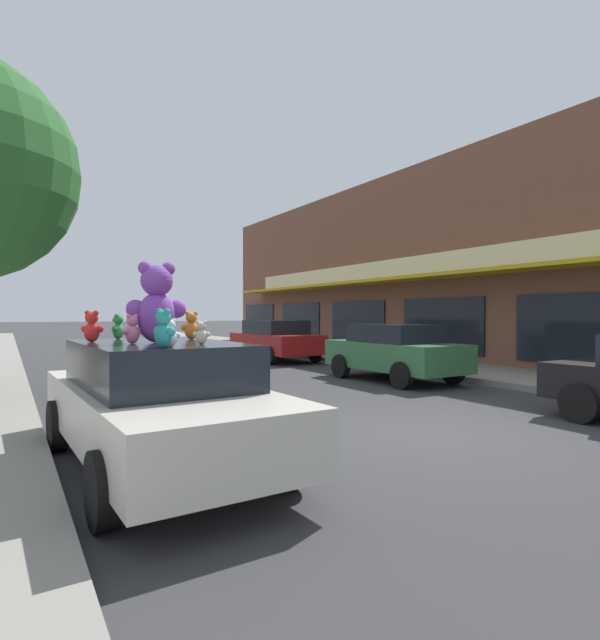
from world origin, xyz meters
name	(u,v)px	position (x,y,z in m)	size (l,w,h in m)	color
ground_plane	(416,432)	(0.00, 0.00, 0.00)	(260.00, 260.00, 0.00)	#333335
storefront_row	(544,267)	(14.30, 7.36, 3.80)	(13.41, 35.39, 7.60)	brown
plush_art_car	(157,401)	(-3.87, 0.22, 0.78)	(2.13, 4.66, 1.47)	beige
teddy_bear_giant	(157,304)	(-3.89, 0.14, 1.91)	(0.70, 0.45, 0.93)	purple
teddy_bear_red	(92,327)	(-4.52, 0.63, 1.65)	(0.27, 0.24, 0.37)	red
teddy_bear_green	(118,327)	(-4.11, 1.25, 1.63)	(0.21, 0.24, 0.34)	green
teddy_bear_white	(170,333)	(-3.98, -0.73, 1.60)	(0.21, 0.13, 0.29)	white
teddy_bear_teal	(163,329)	(-4.08, -0.85, 1.65)	(0.22, 0.29, 0.38)	teal
teddy_bear_blue	(168,325)	(-3.48, 1.15, 1.65)	(0.23, 0.28, 0.37)	blue
teddy_bear_cream	(201,333)	(-3.56, -0.43, 1.59)	(0.20, 0.15, 0.26)	beige
teddy_bear_pink	(132,329)	(-4.18, 0.08, 1.63)	(0.25, 0.19, 0.33)	pink
teddy_bear_brown	(167,334)	(-3.98, -0.61, 1.59)	(0.17, 0.18, 0.26)	olive
teddy_bear_orange	(191,326)	(-3.30, 0.69, 1.64)	(0.28, 0.20, 0.37)	orange
parked_car_far_center	(394,351)	(3.61, 4.64, 0.81)	(1.93, 4.07, 1.53)	#336B3D
parked_car_far_right	(275,339)	(3.61, 11.53, 0.83)	(2.07, 4.55, 1.57)	maroon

